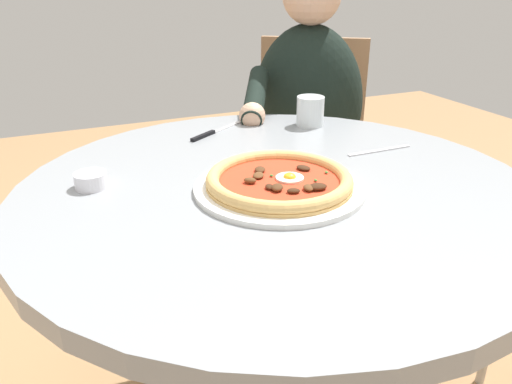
# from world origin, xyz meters

# --- Properties ---
(dining_table) EXTENTS (0.99, 0.99, 0.72)m
(dining_table) POSITION_xyz_m (0.00, 0.00, 0.60)
(dining_table) COLOR gray
(dining_table) RESTS_ON ground
(pizza_on_plate) EXTENTS (0.32, 0.32, 0.03)m
(pizza_on_plate) POSITION_xyz_m (0.03, -0.01, 0.73)
(pizza_on_plate) COLOR white
(pizza_on_plate) RESTS_ON dining_table
(water_glass) EXTENTS (0.07, 0.07, 0.08)m
(water_glass) POSITION_xyz_m (-0.32, 0.25, 0.75)
(water_glass) COLOR silver
(water_glass) RESTS_ON dining_table
(steak_knife) EXTENTS (0.12, 0.17, 0.01)m
(steak_knife) POSITION_xyz_m (-0.34, -0.02, 0.72)
(steak_knife) COLOR silver
(steak_knife) RESTS_ON dining_table
(ramekin_capers) EXTENTS (0.06, 0.06, 0.03)m
(ramekin_capers) POSITION_xyz_m (-0.12, -0.33, 0.73)
(ramekin_capers) COLOR white
(ramekin_capers) RESTS_ON dining_table
(fork_utensil) EXTENTS (0.01, 0.16, 0.00)m
(fork_utensil) POSITION_xyz_m (-0.08, 0.29, 0.72)
(fork_utensil) COLOR #BCBCC1
(fork_utensil) RESTS_ON dining_table
(diner_person) EXTENTS (0.44, 0.53, 1.11)m
(diner_person) POSITION_xyz_m (-0.59, 0.39, 0.48)
(diner_person) COLOR #282833
(diner_person) RESTS_ON ground
(cafe_chair_diner) EXTENTS (0.59, 0.59, 0.87)m
(cafe_chair_diner) POSITION_xyz_m (-0.71, 0.47, 0.52)
(cafe_chair_diner) COLOR #957050
(cafe_chair_diner) RESTS_ON ground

